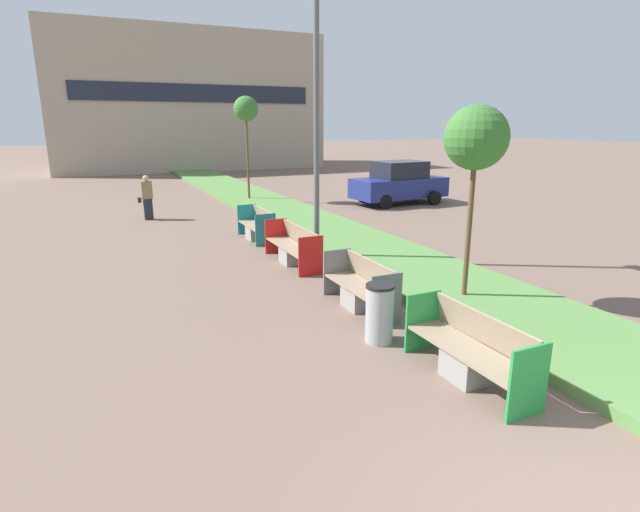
{
  "coord_description": "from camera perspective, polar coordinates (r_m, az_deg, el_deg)",
  "views": [
    {
      "loc": [
        -3.59,
        -1.76,
        3.46
      ],
      "look_at": [
        0.9,
        7.95,
        0.6
      ],
      "focal_mm": 28.0,
      "sensor_mm": 36.0,
      "label": 1
    }
  ],
  "objects": [
    {
      "name": "bench_grey_frame",
      "position": [
        9.63,
        4.7,
        -3.85
      ],
      "size": [
        0.65,
        1.95,
        0.94
      ],
      "color": "gray",
      "rests_on": "ground"
    },
    {
      "name": "sapling_tree_near",
      "position": [
        9.78,
        17.41,
        12.62
      ],
      "size": [
        1.18,
        1.18,
        3.8
      ],
      "color": "brown",
      "rests_on": "ground"
    },
    {
      "name": "parked_car_distant",
      "position": [
        22.3,
        9.03,
        8.23
      ],
      "size": [
        4.32,
        2.06,
        1.86
      ],
      "rotation": [
        0.0,
        0.0,
        0.07
      ],
      "color": "navy",
      "rests_on": "ground"
    },
    {
      "name": "pedestrian_walking",
      "position": [
        19.43,
        -19.16,
        6.34
      ],
      "size": [
        0.53,
        0.24,
        1.63
      ],
      "color": "#232633",
      "rests_on": "ground"
    },
    {
      "name": "bench_green_frame",
      "position": [
        7.32,
        16.77,
        -10.69
      ],
      "size": [
        0.65,
        2.14,
        0.94
      ],
      "color": "gray",
      "rests_on": "ground"
    },
    {
      "name": "building_backdrop",
      "position": [
        41.98,
        -15.03,
        16.56
      ],
      "size": [
        19.57,
        8.85,
        9.95
      ],
      "color": "tan",
      "rests_on": "ground"
    },
    {
      "name": "litter_bin",
      "position": [
        8.15,
        6.81,
        -6.52
      ],
      "size": [
        0.47,
        0.47,
        0.98
      ],
      "color": "#9EA0A5",
      "rests_on": "ground"
    },
    {
      "name": "bench_teal_frame",
      "position": [
        15.4,
        -7.21,
        3.24
      ],
      "size": [
        0.65,
        1.89,
        0.94
      ],
      "color": "gray",
      "rests_on": "ground"
    },
    {
      "name": "planter_grass_strip",
      "position": [
        15.71,
        1.41,
        2.58
      ],
      "size": [
        2.8,
        120.0,
        0.18
      ],
      "color": "#568442",
      "rests_on": "ground"
    },
    {
      "name": "street_lamp_post",
      "position": [
        12.46,
        -0.42,
        18.44
      ],
      "size": [
        0.24,
        0.44,
        7.66
      ],
      "color": "#56595B",
      "rests_on": "ground"
    },
    {
      "name": "bench_red_frame",
      "position": [
        12.65,
        -3.04,
        0.84
      ],
      "size": [
        0.65,
        2.4,
        0.94
      ],
      "color": "gray",
      "rests_on": "ground"
    },
    {
      "name": "sapling_tree_far",
      "position": [
        22.67,
        -8.46,
        16.17
      ],
      "size": [
        1.07,
        1.07,
        4.59
      ],
      "color": "brown",
      "rests_on": "ground"
    }
  ]
}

